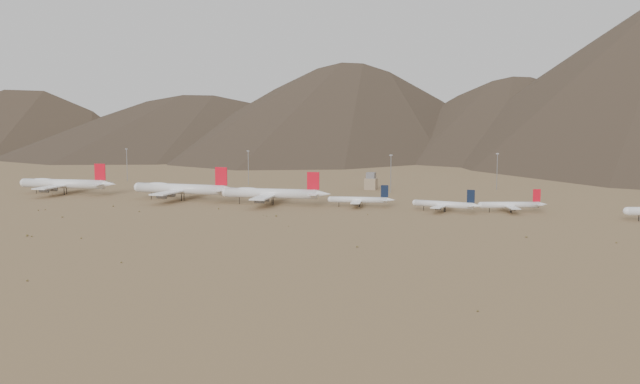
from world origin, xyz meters
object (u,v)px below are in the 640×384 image
(widebody_east, at_px, (271,193))
(narrowbody_a, at_px, (360,200))
(widebody_west, at_px, (64,184))
(widebody_centre, at_px, (181,189))
(control_tower, at_px, (371,182))
(narrowbody_b, at_px, (445,204))

(widebody_east, height_order, narrowbody_a, widebody_east)
(widebody_west, relative_size, narrowbody_a, 1.80)
(widebody_centre, relative_size, control_tower, 5.95)
(widebody_east, relative_size, narrowbody_b, 1.71)
(widebody_east, bearing_deg, narrowbody_b, -5.73)
(widebody_east, height_order, narrowbody_b, widebody_east)
(widebody_east, xyz_separation_m, narrowbody_a, (52.18, 5.65, -2.63))
(widebody_centre, distance_m, widebody_east, 60.15)
(widebody_centre, xyz_separation_m, control_tower, (97.07, 95.46, -1.99))
(widebody_centre, distance_m, control_tower, 136.16)
(narrowbody_a, relative_size, narrowbody_b, 1.00)
(widebody_centre, distance_m, narrowbody_b, 161.54)
(widebody_west, xyz_separation_m, widebody_east, (150.06, -9.49, -0.35))
(widebody_west, relative_size, narrowbody_b, 1.80)
(control_tower, bearing_deg, widebody_west, -154.64)
(narrowbody_a, bearing_deg, widebody_east, 177.59)
(narrowbody_a, bearing_deg, control_tower, 90.74)
(widebody_centre, bearing_deg, narrowbody_b, -0.37)
(control_tower, bearing_deg, narrowbody_a, -80.67)
(narrowbody_b, xyz_separation_m, control_tower, (-64.40, 98.81, 1.15))
(widebody_east, relative_size, control_tower, 5.52)
(widebody_east, height_order, control_tower, widebody_east)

